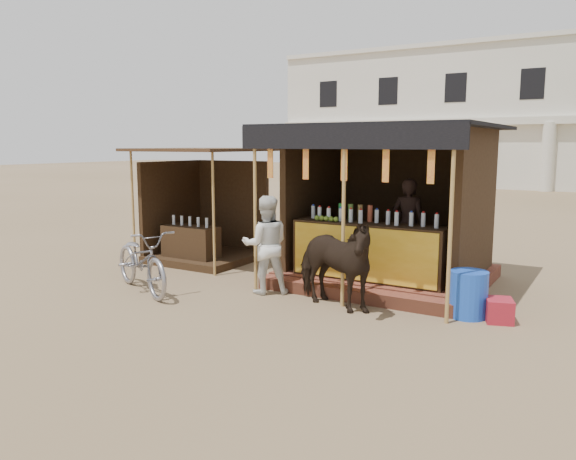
{
  "coord_description": "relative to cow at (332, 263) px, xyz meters",
  "views": [
    {
      "loc": [
        4.58,
        -6.02,
        2.46
      ],
      "look_at": [
        0.0,
        1.6,
        1.1
      ],
      "focal_mm": 35.0,
      "sensor_mm": 36.0,
      "label": 1
    }
  ],
  "objects": [
    {
      "name": "bystander",
      "position": [
        -1.35,
        0.23,
        0.12
      ],
      "size": [
        1.0,
        0.97,
        1.63
      ],
      "primitive_type": "imported",
      "rotation": [
        0.0,
        0.0,
        3.78
      ],
      "color": "white",
      "rests_on": "ground"
    },
    {
      "name": "secondary_stall",
      "position": [
        -4.08,
        1.86,
        0.16
      ],
      "size": [
        2.4,
        2.4,
        2.38
      ],
      "color": "#332212",
      "rests_on": "ground"
    },
    {
      "name": "blue_barrel",
      "position": [
        1.87,
        0.62,
        -0.36
      ],
      "size": [
        0.55,
        0.55,
        0.67
      ],
      "primitive_type": "cylinder",
      "rotation": [
        0.0,
        0.0,
        0.02
      ],
      "color": "blue",
      "rests_on": "ground"
    },
    {
      "name": "background_building",
      "position": [
        -2.91,
        28.56,
        3.29
      ],
      "size": [
        26.0,
        7.45,
        8.18
      ],
      "color": "silver",
      "rests_on": "ground"
    },
    {
      "name": "cow",
      "position": [
        0.0,
        0.0,
        0.0
      ],
      "size": [
        1.79,
        1.18,
        1.39
      ],
      "primitive_type": "imported",
      "rotation": [
        0.0,
        0.0,
        1.29
      ],
      "color": "black",
      "rests_on": "ground"
    },
    {
      "name": "ground",
      "position": [
        -0.91,
        -1.38,
        -0.7
      ],
      "size": [
        120.0,
        120.0,
        0.0
      ],
      "primitive_type": "plane",
      "color": "#846B4C",
      "rests_on": "ground"
    },
    {
      "name": "main_stall",
      "position": [
        0.11,
        1.98,
        0.33
      ],
      "size": [
        3.6,
        3.61,
        2.78
      ],
      "color": "brown",
      "rests_on": "ground"
    },
    {
      "name": "motorbike",
      "position": [
        -3.17,
        -0.78,
        -0.16
      ],
      "size": [
        2.17,
        1.49,
        1.08
      ],
      "primitive_type": "imported",
      "rotation": [
        0.0,
        0.0,
        1.15
      ],
      "color": "gray",
      "rests_on": "ground"
    },
    {
      "name": "red_crate",
      "position": [
        2.3,
        0.62,
        -0.53
      ],
      "size": [
        0.47,
        0.5,
        0.33
      ],
      "primitive_type": "cube",
      "rotation": [
        0.0,
        0.0,
        0.33
      ],
      "color": "maroon",
      "rests_on": "ground"
    },
    {
      "name": "cooler",
      "position": [
        0.95,
        1.22,
        -0.46
      ],
      "size": [
        0.65,
        0.46,
        0.46
      ],
      "color": "#166636",
      "rests_on": "ground"
    }
  ]
}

